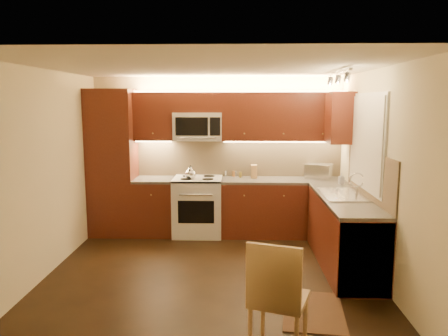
{
  "coord_description": "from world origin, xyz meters",
  "views": [
    {
      "loc": [
        0.33,
        -5.09,
        2.11
      ],
      "look_at": [
        0.15,
        0.55,
        1.25
      ],
      "focal_mm": 35.07,
      "sensor_mm": 36.0,
      "label": 1
    }
  ],
  "objects_px": {
    "stove": "(198,206)",
    "toaster_oven": "(319,171)",
    "kettle": "(191,172)",
    "soap_bottle": "(341,178)",
    "knife_block": "(254,171)",
    "microwave": "(198,126)",
    "sink": "(343,189)",
    "dining_chair": "(279,296)"
  },
  "relations": [
    {
      "from": "stove",
      "to": "toaster_oven",
      "type": "xyz_separation_m",
      "value": [
        1.91,
        0.1,
        0.56
      ]
    },
    {
      "from": "kettle",
      "to": "soap_bottle",
      "type": "relative_size",
      "value": 1.31
    },
    {
      "from": "knife_block",
      "to": "kettle",
      "type": "bearing_deg",
      "value": -166.27
    },
    {
      "from": "microwave",
      "to": "sink",
      "type": "relative_size",
      "value": 0.88
    },
    {
      "from": "microwave",
      "to": "dining_chair",
      "type": "bearing_deg",
      "value": -74.11
    },
    {
      "from": "stove",
      "to": "toaster_oven",
      "type": "distance_m",
      "value": 1.99
    },
    {
      "from": "sink",
      "to": "microwave",
      "type": "bearing_deg",
      "value": 147.79
    },
    {
      "from": "kettle",
      "to": "toaster_oven",
      "type": "relative_size",
      "value": 0.55
    },
    {
      "from": "soap_bottle",
      "to": "kettle",
      "type": "bearing_deg",
      "value": 168.44
    },
    {
      "from": "stove",
      "to": "kettle",
      "type": "xyz_separation_m",
      "value": [
        -0.1,
        -0.1,
        0.57
      ]
    },
    {
      "from": "sink",
      "to": "knife_block",
      "type": "xyz_separation_m",
      "value": [
        -1.11,
        1.27,
        0.03
      ]
    },
    {
      "from": "soap_bottle",
      "to": "toaster_oven",
      "type": "bearing_deg",
      "value": 114.6
    },
    {
      "from": "stove",
      "to": "microwave",
      "type": "relative_size",
      "value": 1.21
    },
    {
      "from": "toaster_oven",
      "to": "knife_block",
      "type": "distance_m",
      "value": 1.02
    },
    {
      "from": "sink",
      "to": "kettle",
      "type": "bearing_deg",
      "value": 154.09
    },
    {
      "from": "kettle",
      "to": "microwave",
      "type": "bearing_deg",
      "value": 74.87
    },
    {
      "from": "kettle",
      "to": "dining_chair",
      "type": "height_order",
      "value": "kettle"
    },
    {
      "from": "kettle",
      "to": "toaster_oven",
      "type": "xyz_separation_m",
      "value": [
        2.01,
        0.21,
        -0.01
      ]
    },
    {
      "from": "sink",
      "to": "soap_bottle",
      "type": "distance_m",
      "value": 0.81
    },
    {
      "from": "stove",
      "to": "knife_block",
      "type": "distance_m",
      "value": 1.05
    },
    {
      "from": "soap_bottle",
      "to": "dining_chair",
      "type": "xyz_separation_m",
      "value": [
        -1.19,
        -2.97,
        -0.48
      ]
    },
    {
      "from": "stove",
      "to": "soap_bottle",
      "type": "xyz_separation_m",
      "value": [
        2.17,
        -0.34,
        0.52
      ]
    },
    {
      "from": "stove",
      "to": "kettle",
      "type": "distance_m",
      "value": 0.59
    },
    {
      "from": "kettle",
      "to": "knife_block",
      "type": "xyz_separation_m",
      "value": [
        0.99,
        0.24,
        -0.02
      ]
    },
    {
      "from": "stove",
      "to": "dining_chair",
      "type": "height_order",
      "value": "dining_chair"
    },
    {
      "from": "toaster_oven",
      "to": "soap_bottle",
      "type": "bearing_deg",
      "value": -36.4
    },
    {
      "from": "stove",
      "to": "dining_chair",
      "type": "bearing_deg",
      "value": -73.5
    },
    {
      "from": "knife_block",
      "to": "microwave",
      "type": "bearing_deg",
      "value": -179.79
    },
    {
      "from": "microwave",
      "to": "knife_block",
      "type": "height_order",
      "value": "microwave"
    },
    {
      "from": "stove",
      "to": "sink",
      "type": "height_order",
      "value": "sink"
    },
    {
      "from": "sink",
      "to": "knife_block",
      "type": "bearing_deg",
      "value": 131.26
    },
    {
      "from": "microwave",
      "to": "kettle",
      "type": "relative_size",
      "value": 3.55
    },
    {
      "from": "stove",
      "to": "knife_block",
      "type": "relative_size",
      "value": 4.38
    },
    {
      "from": "kettle",
      "to": "toaster_oven",
      "type": "height_order",
      "value": "same"
    },
    {
      "from": "microwave",
      "to": "kettle",
      "type": "distance_m",
      "value": 0.74
    },
    {
      "from": "stove",
      "to": "toaster_oven",
      "type": "relative_size",
      "value": 2.37
    },
    {
      "from": "microwave",
      "to": "toaster_oven",
      "type": "distance_m",
      "value": 2.04
    },
    {
      "from": "toaster_oven",
      "to": "soap_bottle",
      "type": "distance_m",
      "value": 0.51
    },
    {
      "from": "toaster_oven",
      "to": "sink",
      "type": "bearing_deg",
      "value": -62.6
    },
    {
      "from": "knife_block",
      "to": "soap_bottle",
      "type": "bearing_deg",
      "value": -20.54
    },
    {
      "from": "sink",
      "to": "stove",
      "type": "bearing_deg",
      "value": 150.64
    },
    {
      "from": "soap_bottle",
      "to": "dining_chair",
      "type": "distance_m",
      "value": 3.23
    }
  ]
}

